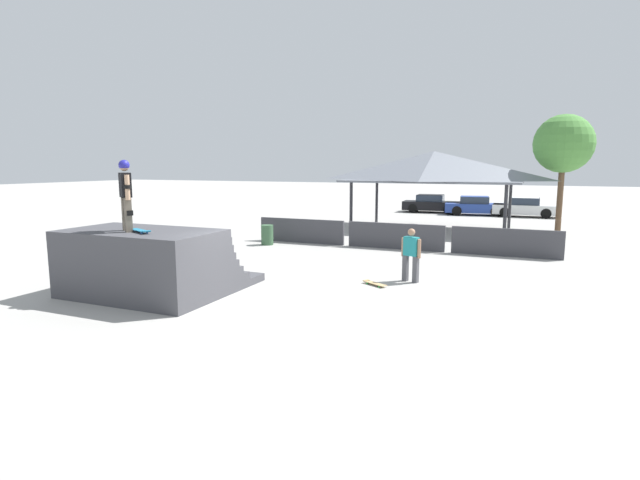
% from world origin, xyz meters
% --- Properties ---
extents(ground_plane, '(160.00, 160.00, 0.00)m').
position_xyz_m(ground_plane, '(0.00, 0.00, 0.00)').
color(ground_plane, '#A3A09B').
extents(quarter_pipe_ramp, '(4.03, 3.94, 1.73)m').
position_xyz_m(quarter_pipe_ramp, '(-3.23, -0.34, 0.78)').
color(quarter_pipe_ramp, '#424247').
rests_on(quarter_pipe_ramp, ground).
extents(skater_on_deck, '(0.71, 0.58, 1.78)m').
position_xyz_m(skater_on_deck, '(-3.37, -0.90, 2.76)').
color(skater_on_deck, '#6B6051').
rests_on(skater_on_deck, quarter_pipe_ramp).
extents(skateboard_on_deck, '(0.86, 0.53, 0.09)m').
position_xyz_m(skateboard_on_deck, '(-2.87, -1.00, 1.79)').
color(skateboard_on_deck, blue).
rests_on(skateboard_on_deck, quarter_pipe_ramp).
extents(bystander_walking, '(0.63, 0.32, 1.57)m').
position_xyz_m(bystander_walking, '(2.80, 3.71, 0.87)').
color(bystander_walking, '#4C4C51').
rests_on(bystander_walking, ground).
extents(skateboard_on_ground, '(0.81, 0.59, 0.09)m').
position_xyz_m(skateboard_on_ground, '(1.95, 2.88, 0.06)').
color(skateboard_on_ground, green).
rests_on(skateboard_on_ground, ground).
extents(barrier_fence, '(12.41, 0.12, 1.05)m').
position_xyz_m(barrier_fence, '(0.92, 9.16, 0.53)').
color(barrier_fence, '#3D3D42').
rests_on(barrier_fence, ground).
extents(pavilion_shelter, '(8.74, 5.33, 4.09)m').
position_xyz_m(pavilion_shelter, '(1.13, 15.90, 3.29)').
color(pavilion_shelter, '#2D2D33').
rests_on(pavilion_shelter, ground).
extents(tree_beside_pavilion, '(2.81, 2.81, 5.81)m').
position_xyz_m(tree_beside_pavilion, '(7.18, 16.76, 4.37)').
color(tree_beside_pavilion, brown).
rests_on(tree_beside_pavilion, ground).
extents(trash_bin, '(0.52, 0.52, 0.85)m').
position_xyz_m(trash_bin, '(-4.40, 8.07, 0.42)').
color(trash_bin, '#385B3D').
rests_on(trash_bin, ground).
extents(parked_car_black, '(4.10, 1.98, 1.27)m').
position_xyz_m(parked_car_black, '(-0.76, 25.70, 0.60)').
color(parked_car_black, black).
rests_on(parked_car_black, ground).
extents(parked_car_blue, '(4.20, 2.13, 1.27)m').
position_xyz_m(parked_car_blue, '(2.38, 24.92, 0.60)').
color(parked_car_blue, navy).
rests_on(parked_car_blue, ground).
extents(parked_car_white, '(4.06, 1.68, 1.27)m').
position_xyz_m(parked_car_white, '(5.52, 25.00, 0.60)').
color(parked_car_white, silver).
rests_on(parked_car_white, ground).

